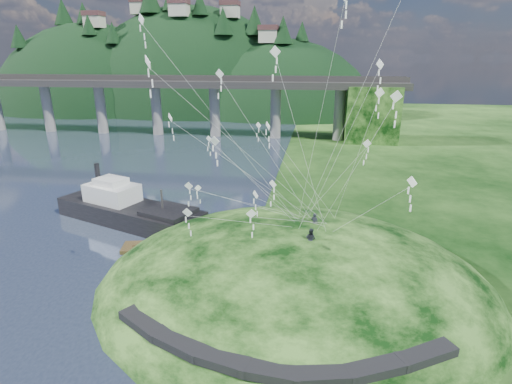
# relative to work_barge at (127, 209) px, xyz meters

# --- Properties ---
(ground) EXTENTS (320.00, 320.00, 0.00)m
(ground) POSITION_rel_work_barge_xyz_m (12.91, -12.89, -1.72)
(ground) COLOR black
(ground) RESTS_ON ground
(grass_hill) EXTENTS (36.00, 32.00, 13.00)m
(grass_hill) POSITION_rel_work_barge_xyz_m (20.91, -10.89, -3.22)
(grass_hill) COLOR black
(grass_hill) RESTS_ON ground
(footpath) EXTENTS (22.29, 5.84, 0.83)m
(footpath) POSITION_rel_work_barge_xyz_m (20.37, -22.64, 0.37)
(footpath) COLOR black
(footpath) RESTS_ON ground
(bridge) EXTENTS (160.00, 11.00, 15.00)m
(bridge) POSITION_rel_work_barge_xyz_m (-13.55, 57.17, 7.99)
(bridge) COLOR #2D2B2B
(bridge) RESTS_ON ground
(far_ridge) EXTENTS (153.00, 70.00, 94.50)m
(far_ridge) POSITION_rel_work_barge_xyz_m (-30.67, 109.28, -9.15)
(far_ridge) COLOR black
(far_ridge) RESTS_ON ground
(work_barge) EXTENTS (20.21, 11.75, 6.85)m
(work_barge) POSITION_rel_work_barge_xyz_m (0.00, 0.00, 0.00)
(work_barge) COLOR black
(work_barge) RESTS_ON ground
(wooden_dock) EXTENTS (15.72, 5.77, 1.11)m
(wooden_dock) POSITION_rel_work_barge_xyz_m (10.68, -6.04, -1.23)
(wooden_dock) COLOR #3E2F19
(wooden_dock) RESTS_ON ground
(kite_flyers) EXTENTS (1.24, 4.40, 1.93)m
(kite_flyers) POSITION_rel_work_barge_xyz_m (22.36, -10.95, 4.17)
(kite_flyers) COLOR #23252E
(kite_flyers) RESTS_ON ground
(kite_swarm) EXTENTS (19.49, 15.03, 21.14)m
(kite_swarm) POSITION_rel_work_barge_xyz_m (18.65, -12.18, 12.82)
(kite_swarm) COLOR white
(kite_swarm) RESTS_ON ground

